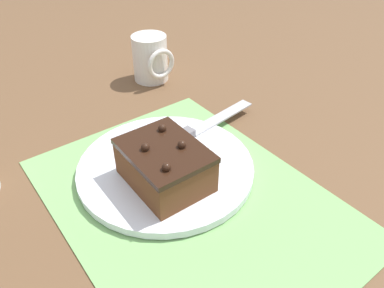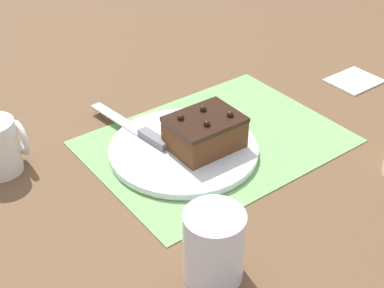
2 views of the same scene
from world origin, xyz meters
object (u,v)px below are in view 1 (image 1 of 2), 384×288
Objects in this scene: chocolate_cake at (165,165)px; coffee_mug at (151,58)px; cake_plate at (166,167)px; serving_knife at (192,131)px.

coffee_mug reaches higher than chocolate_cake.
chocolate_cake is at bearing -29.11° from coffee_mug.
chocolate_cake is 1.29× the size of coffee_mug.
chocolate_cake is at bearing -33.90° from cake_plate.
coffee_mug is (-0.28, 0.15, 0.04)m from cake_plate.
coffee_mug is at bearing 156.72° from serving_knife.
serving_knife reaches higher than cake_plate.
coffee_mug reaches higher than serving_knife.
serving_knife is at bearing 115.52° from cake_plate.
serving_knife is at bearing -16.35° from coffee_mug.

